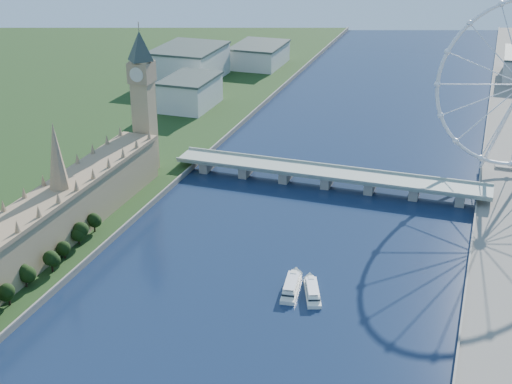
% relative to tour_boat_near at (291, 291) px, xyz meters
% --- Properties ---
extents(parliament_range, '(24.00, 200.00, 70.00)m').
position_rel_tour_boat_near_xyz_m(parliament_range, '(-142.62, 12.79, 18.48)').
color(parliament_range, tan).
rests_on(parliament_range, ground).
extents(big_ben, '(20.02, 20.02, 110.00)m').
position_rel_tour_boat_near_xyz_m(big_ben, '(-142.62, 120.79, 66.57)').
color(big_ben, tan).
rests_on(big_ben, ground).
extents(westminster_bridge, '(220.00, 22.00, 9.50)m').
position_rel_tour_boat_near_xyz_m(westminster_bridge, '(-14.62, 142.79, 6.63)').
color(westminster_bridge, gray).
rests_on(westminster_bridge, ground).
extents(city_skyline, '(505.00, 280.00, 32.00)m').
position_rel_tour_boat_near_xyz_m(city_skyline, '(24.60, 402.87, 16.96)').
color(city_skyline, beige).
rests_on(city_skyline, ground).
extents(tour_boat_near, '(11.75, 31.61, 6.83)m').
position_rel_tour_boat_near_xyz_m(tour_boat_near, '(0.00, 0.00, 0.00)').
color(tour_boat_near, silver).
rests_on(tour_boat_near, ground).
extents(tour_boat_far, '(16.66, 29.63, 6.36)m').
position_rel_tour_boat_near_xyz_m(tour_boat_far, '(11.54, -0.81, 0.00)').
color(tour_boat_far, white).
rests_on(tour_boat_far, ground).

